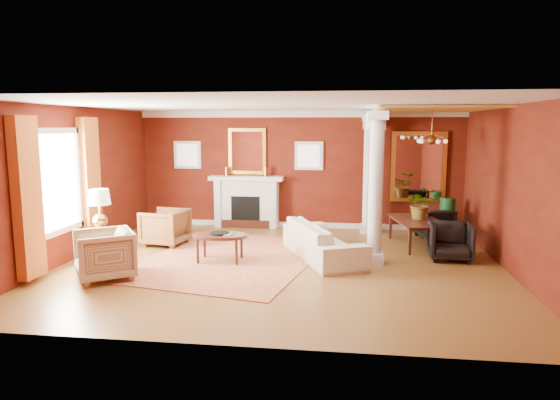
# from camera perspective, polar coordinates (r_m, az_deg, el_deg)

# --- Properties ---
(ground) EXTENTS (8.00, 8.00, 0.00)m
(ground) POSITION_cam_1_polar(r_m,az_deg,el_deg) (9.29, 0.15, -7.36)
(ground) COLOR brown
(ground) RESTS_ON ground
(room_shell) EXTENTS (8.04, 7.04, 2.92)m
(room_shell) POSITION_cam_1_polar(r_m,az_deg,el_deg) (8.96, 0.15, 5.16)
(room_shell) COLOR #591B0C
(room_shell) RESTS_ON ground
(fireplace) EXTENTS (1.85, 0.42, 1.29)m
(fireplace) POSITION_cam_1_polar(r_m,az_deg,el_deg) (12.57, -3.84, -0.18)
(fireplace) COLOR silver
(fireplace) RESTS_ON ground
(overmantel_mirror) EXTENTS (0.95, 0.07, 1.15)m
(overmantel_mirror) POSITION_cam_1_polar(r_m,az_deg,el_deg) (12.57, -3.77, 5.57)
(overmantel_mirror) COLOR gold
(overmantel_mirror) RESTS_ON fireplace
(flank_window_left) EXTENTS (0.70, 0.07, 0.70)m
(flank_window_left) POSITION_cam_1_polar(r_m,az_deg,el_deg) (12.98, -10.52, 5.10)
(flank_window_left) COLOR silver
(flank_window_left) RESTS_ON room_shell
(flank_window_right) EXTENTS (0.70, 0.07, 0.70)m
(flank_window_right) POSITION_cam_1_polar(r_m,az_deg,el_deg) (12.39, 3.32, 5.07)
(flank_window_right) COLOR silver
(flank_window_right) RESTS_ON room_shell
(left_window) EXTENTS (0.21, 2.55, 2.60)m
(left_window) POSITION_cam_1_polar(r_m,az_deg,el_deg) (9.74, -23.72, 1.20)
(left_window) COLOR white
(left_window) RESTS_ON room_shell
(column_front) EXTENTS (0.36, 0.36, 2.80)m
(column_front) POSITION_cam_1_polar(r_m,az_deg,el_deg) (9.25, 10.89, 1.44)
(column_front) COLOR silver
(column_front) RESTS_ON ground
(column_back) EXTENTS (0.36, 0.36, 2.80)m
(column_back) POSITION_cam_1_polar(r_m,az_deg,el_deg) (11.94, 10.12, 3.03)
(column_back) COLOR silver
(column_back) RESTS_ON ground
(header_beam) EXTENTS (0.30, 3.20, 0.32)m
(header_beam) POSITION_cam_1_polar(r_m,az_deg,el_deg) (10.78, 10.56, 8.79)
(header_beam) COLOR silver
(header_beam) RESTS_ON column_front
(amber_ceiling) EXTENTS (2.30, 3.40, 0.04)m
(amber_ceiling) POSITION_cam_1_polar(r_m,az_deg,el_deg) (10.76, 16.85, 9.90)
(amber_ceiling) COLOR gold
(amber_ceiling) RESTS_ON room_shell
(dining_mirror) EXTENTS (1.30, 0.07, 1.70)m
(dining_mirror) POSITION_cam_1_polar(r_m,az_deg,el_deg) (12.49, 15.55, 3.65)
(dining_mirror) COLOR gold
(dining_mirror) RESTS_ON room_shell
(chandelier) EXTENTS (0.60, 0.62, 0.75)m
(chandelier) POSITION_cam_1_polar(r_m,az_deg,el_deg) (10.82, 16.93, 6.59)
(chandelier) COLOR #AE7036
(chandelier) RESTS_ON room_shell
(crown_trim) EXTENTS (8.00, 0.08, 0.16)m
(crown_trim) POSITION_cam_1_polar(r_m,az_deg,el_deg) (12.38, 2.19, 9.80)
(crown_trim) COLOR silver
(crown_trim) RESTS_ON room_shell
(base_trim) EXTENTS (8.00, 0.08, 0.12)m
(base_trim) POSITION_cam_1_polar(r_m,az_deg,el_deg) (12.63, 2.12, -2.82)
(base_trim) COLOR silver
(base_trim) RESTS_ON ground
(rug) EXTENTS (3.81, 4.60, 0.02)m
(rug) POSITION_cam_1_polar(r_m,az_deg,el_deg) (9.68, -5.67, -6.70)
(rug) COLOR maroon
(rug) RESTS_ON ground
(sofa) EXTENTS (1.57, 2.44, 0.92)m
(sofa) POSITION_cam_1_polar(r_m,az_deg,el_deg) (9.65, 4.96, -3.96)
(sofa) COLOR #ECE3C6
(sofa) RESTS_ON ground
(armchair_leopard) EXTENTS (0.91, 0.95, 0.86)m
(armchair_leopard) POSITION_cam_1_polar(r_m,az_deg,el_deg) (10.94, -13.02, -2.84)
(armchair_leopard) COLOR black
(armchair_leopard) RESTS_ON ground
(armchair_stripe) EXTENTS (1.19, 1.20, 0.92)m
(armchair_stripe) POSITION_cam_1_polar(r_m,az_deg,el_deg) (8.82, -19.46, -5.65)
(armchair_stripe) COLOR tan
(armchair_stripe) RESTS_ON ground
(coffee_table) EXTENTS (1.04, 1.04, 0.53)m
(coffee_table) POSITION_cam_1_polar(r_m,az_deg,el_deg) (9.43, -6.90, -4.17)
(coffee_table) COLOR #33140E
(coffee_table) RESTS_ON ground
(coffee_book) EXTENTS (0.16, 0.04, 0.21)m
(coffee_book) POSITION_cam_1_polar(r_m,az_deg,el_deg) (9.35, -6.57, -3.32)
(coffee_book) COLOR #33140E
(coffee_book) RESTS_ON coffee_table
(side_table) EXTENTS (0.56, 0.56, 1.40)m
(side_table) POSITION_cam_1_polar(r_m,az_deg,el_deg) (9.67, -19.88, -1.60)
(side_table) COLOR #33140E
(side_table) RESTS_ON ground
(dining_table) EXTENTS (0.84, 1.70, 0.90)m
(dining_table) POSITION_cam_1_polar(r_m,az_deg,el_deg) (10.95, 15.57, -2.80)
(dining_table) COLOR #33140E
(dining_table) RESTS_ON ground
(dining_chair_near) EXTENTS (0.80, 0.75, 0.78)m
(dining_chair_near) POSITION_cam_1_polar(r_m,az_deg,el_deg) (10.05, 18.92, -4.30)
(dining_chair_near) COLOR black
(dining_chair_near) RESTS_ON ground
(dining_chair_far) EXTENTS (0.91, 0.88, 0.75)m
(dining_chair_far) POSITION_cam_1_polar(r_m,az_deg,el_deg) (11.89, 17.15, -2.38)
(dining_chair_far) COLOR black
(dining_chair_far) RESTS_ON ground
(green_urn) EXTENTS (0.38, 0.38, 0.91)m
(green_urn) POSITION_cam_1_polar(r_m,az_deg,el_deg) (12.16, 18.53, -2.29)
(green_urn) COLOR #14401C
(green_urn) RESTS_ON ground
(potted_plant) EXTENTS (0.68, 0.74, 0.52)m
(potted_plant) POSITION_cam_1_polar(r_m,az_deg,el_deg) (10.92, 15.85, 0.94)
(potted_plant) COLOR #26591E
(potted_plant) RESTS_ON dining_table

